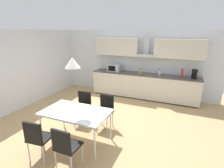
{
  "coord_description": "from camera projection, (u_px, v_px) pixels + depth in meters",
  "views": [
    {
      "loc": [
        2.05,
        -3.84,
        2.44
      ],
      "look_at": [
        0.18,
        0.54,
        1.0
      ],
      "focal_mm": 28.0,
      "sensor_mm": 36.0,
      "label": 1
    }
  ],
  "objects": [
    {
      "name": "ground_plane",
      "position": [
        98.0,
        123.0,
        4.86
      ],
      "size": [
        8.3,
        8.23,
        0.02
      ],
      "primitive_type": "cube",
      "color": "tan"
    },
    {
      "name": "wall_back",
      "position": [
        130.0,
        62.0,
        6.95
      ],
      "size": [
        6.64,
        0.1,
        2.51
      ],
      "primitive_type": "cube",
      "color": "silver",
      "rests_on": "ground_plane"
    },
    {
      "name": "wall_left",
      "position": [
        19.0,
        70.0,
        5.56
      ],
      "size": [
        0.1,
        6.58,
        2.51
      ],
      "primitive_type": "cube",
      "color": "silver",
      "rests_on": "ground_plane"
    },
    {
      "name": "kitchen_counter",
      "position": [
        143.0,
        86.0,
        6.6
      ],
      "size": [
        3.95,
        0.68,
        0.93
      ],
      "color": "#333333",
      "rests_on": "ground_plane"
    },
    {
      "name": "backsplash_tile",
      "position": [
        146.0,
        65.0,
        6.66
      ],
      "size": [
        3.93,
        0.02,
        0.57
      ],
      "primitive_type": "cube",
      "color": "silver",
      "rests_on": "kitchen_counter"
    },
    {
      "name": "upper_wall_cabinets",
      "position": [
        146.0,
        48.0,
        6.33
      ],
      "size": [
        3.93,
        0.4,
        0.65
      ],
      "color": "beige"
    },
    {
      "name": "microwave",
      "position": [
        114.0,
        68.0,
        6.87
      ],
      "size": [
        0.48,
        0.35,
        0.28
      ],
      "color": "#ADADB2",
      "rests_on": "kitchen_counter"
    },
    {
      "name": "coffee_maker",
      "position": [
        194.0,
        74.0,
        5.81
      ],
      "size": [
        0.18,
        0.19,
        0.3
      ],
      "color": "black",
      "rests_on": "kitchen_counter"
    },
    {
      "name": "bottle_yellow",
      "position": [
        140.0,
        71.0,
        6.55
      ],
      "size": [
        0.07,
        0.07,
        0.18
      ],
      "color": "yellow",
      "rests_on": "kitchen_counter"
    },
    {
      "name": "bottle_white",
      "position": [
        160.0,
        73.0,
        6.25
      ],
      "size": [
        0.07,
        0.07,
        0.23
      ],
      "color": "white",
      "rests_on": "kitchen_counter"
    },
    {
      "name": "bottle_red",
      "position": [
        182.0,
        74.0,
        5.94
      ],
      "size": [
        0.08,
        0.08,
        0.31
      ],
      "color": "red",
      "rests_on": "kitchen_counter"
    },
    {
      "name": "dining_table",
      "position": [
        76.0,
        113.0,
        3.86
      ],
      "size": [
        1.47,
        0.88,
        0.75
      ],
      "color": "white",
      "rests_on": "ground_plane"
    },
    {
      "name": "chair_far_right",
      "position": [
        105.0,
        108.0,
        4.51
      ],
      "size": [
        0.41,
        0.41,
        0.87
      ],
      "color": "black",
      "rests_on": "ground_plane"
    },
    {
      "name": "chair_far_left",
      "position": [
        83.0,
        104.0,
        4.76
      ],
      "size": [
        0.42,
        0.42,
        0.87
      ],
      "color": "black",
      "rests_on": "ground_plane"
    },
    {
      "name": "chair_near_left",
      "position": [
        37.0,
        136.0,
        3.31
      ],
      "size": [
        0.44,
        0.44,
        0.87
      ],
      "color": "black",
      "rests_on": "ground_plane"
    },
    {
      "name": "chair_near_right",
      "position": [
        65.0,
        145.0,
        3.07
      ],
      "size": [
        0.4,
        0.4,
        0.87
      ],
      "color": "black",
      "rests_on": "ground_plane"
    },
    {
      "name": "pendant_lamp",
      "position": [
        72.0,
        63.0,
        3.54
      ],
      "size": [
        0.32,
        0.32,
        0.22
      ],
      "primitive_type": "cone",
      "color": "silver"
    }
  ]
}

